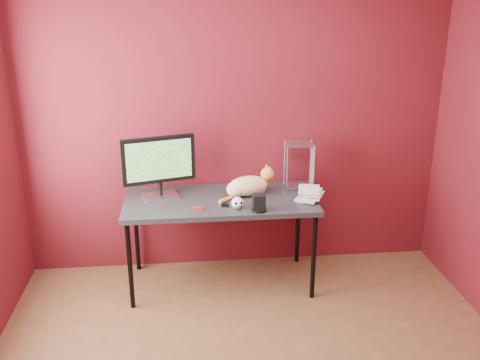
{
  "coord_description": "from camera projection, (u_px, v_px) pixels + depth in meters",
  "views": [
    {
      "loc": [
        -0.39,
        -2.54,
        2.3
      ],
      "look_at": [
        -0.01,
        1.15,
        0.98
      ],
      "focal_mm": 40.0,
      "sensor_mm": 36.0,
      "label": 1
    }
  ],
  "objects": [
    {
      "name": "wire_rack",
      "position": [
        299.0,
        165.0,
        4.4
      ],
      "size": [
        0.23,
        0.19,
        0.38
      ],
      "rotation": [
        0.0,
        0.0,
        -0.07
      ],
      "color": "#A5A5AA",
      "rests_on": "desk"
    },
    {
      "name": "desk",
      "position": [
        220.0,
        205.0,
        4.22
      ],
      "size": [
        1.5,
        0.7,
        0.75
      ],
      "color": "black",
      "rests_on": "ground"
    },
    {
      "name": "pocket_knife",
      "position": [
        197.0,
        208.0,
        4.0
      ],
      "size": [
        0.09,
        0.03,
        0.02
      ],
      "primitive_type": "cube",
      "rotation": [
        0.0,
        0.0,
        -0.06
      ],
      "color": "#A6260C",
      "rests_on": "desk"
    },
    {
      "name": "black_gadget",
      "position": [
        225.0,
        205.0,
        4.05
      ],
      "size": [
        0.06,
        0.04,
        0.03
      ],
      "primitive_type": "cube",
      "rotation": [
        0.0,
        0.0,
        -0.12
      ],
      "color": "black",
      "rests_on": "desk"
    },
    {
      "name": "speaker",
      "position": [
        259.0,
        203.0,
        3.95
      ],
      "size": [
        0.11,
        0.11,
        0.13
      ],
      "rotation": [
        0.0,
        0.0,
        -0.01
      ],
      "color": "black",
      "rests_on": "desk"
    },
    {
      "name": "cat",
      "position": [
        248.0,
        186.0,
        4.25
      ],
      "size": [
        0.46,
        0.3,
        0.24
      ],
      "rotation": [
        0.0,
        0.0,
        0.27
      ],
      "color": "orange",
      "rests_on": "desk"
    },
    {
      "name": "washer",
      "position": [
        207.0,
        214.0,
        3.92
      ],
      "size": [
        0.04,
        0.04,
        0.0
      ],
      "primitive_type": "cylinder",
      "color": "#A5A5AA",
      "rests_on": "desk"
    },
    {
      "name": "book_stack",
      "position": [
        302.0,
        143.0,
        4.09
      ],
      "size": [
        0.26,
        0.28,
        0.9
      ],
      "rotation": [
        0.0,
        0.0,
        -0.34
      ],
      "color": "beige",
      "rests_on": "desk"
    },
    {
      "name": "monitor",
      "position": [
        159.0,
        164.0,
        4.14
      ],
      "size": [
        0.56,
        0.25,
        0.5
      ],
      "rotation": [
        0.0,
        0.0,
        0.27
      ],
      "color": "#A5A5AA",
      "rests_on": "desk"
    },
    {
      "name": "room",
      "position": [
        266.0,
        169.0,
        2.7
      ],
      "size": [
        3.52,
        3.52,
        2.61
      ],
      "color": "#55331D",
      "rests_on": "ground"
    },
    {
      "name": "skull_mug",
      "position": [
        237.0,
        203.0,
        4.0
      ],
      "size": [
        0.09,
        0.09,
        0.09
      ],
      "rotation": [
        0.0,
        0.0,
        0.15
      ],
      "color": "white",
      "rests_on": "desk"
    }
  ]
}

